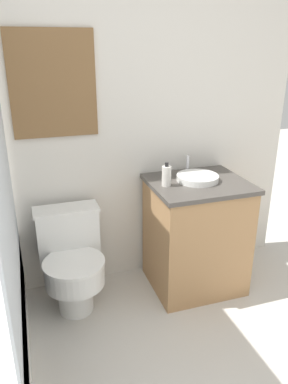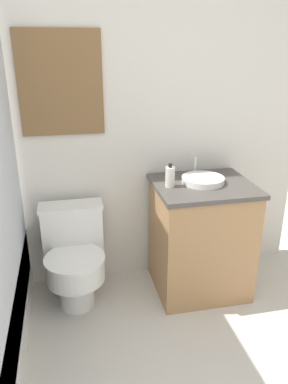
% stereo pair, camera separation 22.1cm
% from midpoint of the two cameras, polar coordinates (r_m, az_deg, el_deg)
% --- Properties ---
extents(wall_back, '(3.18, 0.07, 2.50)m').
position_cam_midpoint_polar(wall_back, '(2.50, -13.51, 11.92)').
color(wall_back, silver).
rests_on(wall_back, ground_plane).
extents(toilet, '(0.42, 0.52, 0.66)m').
position_cam_midpoint_polar(toilet, '(2.53, -13.45, -10.03)').
color(toilet, white).
rests_on(toilet, ground_plane).
extents(vanity, '(0.64, 0.56, 0.80)m').
position_cam_midpoint_polar(vanity, '(2.66, 5.52, -6.54)').
color(vanity, '#AD7F51').
rests_on(vanity, ground_plane).
extents(sink, '(0.28, 0.32, 0.13)m').
position_cam_midpoint_polar(sink, '(2.51, 5.65, 2.14)').
color(sink, white).
rests_on(sink, vanity).
extents(soap_bottle, '(0.06, 0.06, 0.16)m').
position_cam_midpoint_polar(soap_bottle, '(2.39, 0.82, 2.43)').
color(soap_bottle, silver).
rests_on(soap_bottle, vanity).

